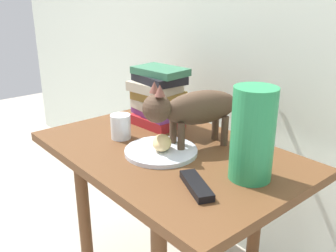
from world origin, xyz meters
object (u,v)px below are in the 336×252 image
Objects in this scene: tv_remote at (196,185)px; candle_jar at (121,128)px; side_table at (168,170)px; book_stack at (158,97)px; bread_roll at (162,143)px; cat at (193,109)px; plate at (161,151)px; green_vase at (253,134)px.

candle_jar is at bearing -162.30° from tv_remote.
side_table is 0.30m from book_stack.
bread_roll is 0.24m from tv_remote.
cat reaches higher than side_table.
plate is 0.29m from book_stack.
cat reaches higher than plate.
book_stack is 0.20m from candle_jar.
cat is 5.47× the size of candle_jar.
tv_remote is at bearing -27.65° from book_stack.
bread_roll is (0.02, -0.04, 0.11)m from side_table.
cat is at bearing 162.82° from tv_remote.
green_vase is at bearing 8.41° from side_table.
plate is 0.25m from tv_remote.
bread_roll reaches higher than plate.
candle_jar reaches higher than side_table.
tv_remote is at bearing -108.03° from green_vase.
cat reaches higher than book_stack.
plate is 2.89× the size of bread_roll.
book_stack is at bearing 143.52° from bread_roll.
side_table is 1.88× the size of cat.
cat is (0.02, 0.11, 0.09)m from bread_roll.
plate reaches higher than side_table.
book_stack is 1.47× the size of tv_remote.
side_table is 5.81× the size of tv_remote.
green_vase reaches higher than tv_remote.
bread_roll is at bearing -99.50° from cat.
book_stack is (-0.21, 0.12, 0.19)m from side_table.
cat is at bearing 80.50° from bread_roll.
green_vase is 0.50m from candle_jar.
bread_roll is 0.53× the size of tv_remote.
bread_roll is 0.29m from book_stack.
book_stack is at bearing 167.84° from cat.
book_stack is 2.60× the size of candle_jar.
side_table is 0.22m from cat.
cat is at bearing 76.57° from plate.
book_stack is 0.51m from green_vase.
plate is 2.72× the size of candle_jar.
side_table is 0.12m from bread_roll.
book_stack is at bearing 143.01° from plate.
tv_remote is (0.45, -0.24, -0.10)m from book_stack.
green_vase reaches higher than candle_jar.
tv_remote is at bearing -17.35° from plate.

